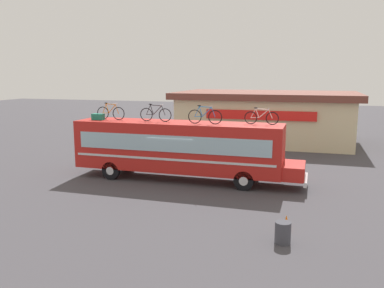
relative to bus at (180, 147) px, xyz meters
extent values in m
plane|color=#423F44|center=(-0.15, 0.00, -1.84)|extent=(120.00, 120.00, 0.00)
cube|color=red|center=(-0.15, 0.00, 0.05)|extent=(11.35, 2.36, 2.60)
cube|color=red|center=(6.06, 0.00, -0.90)|extent=(1.08, 2.17, 0.71)
cube|color=#99B7C6|center=(-0.15, -1.19, 0.36)|extent=(10.44, 0.04, 0.87)
cube|color=#99B7C6|center=(-0.15, 1.19, 0.36)|extent=(10.44, 0.04, 0.87)
cube|color=silver|center=(-0.15, -1.20, -0.47)|extent=(10.89, 0.03, 0.12)
cube|color=silver|center=(-0.15, 1.20, -0.47)|extent=(10.89, 0.03, 0.12)
cube|color=silver|center=(6.66, 0.00, -1.33)|extent=(0.16, 2.24, 0.24)
cylinder|color=black|center=(3.71, -1.04, -1.34)|extent=(1.00, 0.28, 1.00)
cylinder|color=silver|center=(3.71, -1.04, -1.34)|extent=(0.45, 0.30, 0.45)
cylinder|color=black|center=(3.71, 1.04, -1.34)|extent=(1.00, 0.28, 1.00)
cylinder|color=silver|center=(3.71, 1.04, -1.34)|extent=(0.45, 0.30, 0.45)
cylinder|color=black|center=(-3.67, -1.04, -1.34)|extent=(1.00, 0.28, 1.00)
cylinder|color=silver|center=(-3.67, -1.04, -1.34)|extent=(0.45, 0.30, 0.45)
cylinder|color=black|center=(-3.67, 1.04, -1.34)|extent=(1.00, 0.28, 1.00)
cylinder|color=silver|center=(-3.67, 1.04, -1.34)|extent=(0.45, 0.30, 0.45)
cube|color=#1E7F66|center=(-4.80, -0.26, 1.52)|extent=(0.68, 0.35, 0.35)
torus|color=black|center=(-4.63, 0.01, 1.71)|extent=(0.73, 0.04, 0.73)
torus|color=black|center=(-3.64, 0.01, 1.71)|extent=(0.73, 0.04, 0.73)
cylinder|color=orange|center=(-4.33, 0.01, 1.99)|extent=(0.19, 0.04, 0.53)
cylinder|color=orange|center=(-4.04, 0.01, 1.97)|extent=(0.46, 0.04, 0.50)
cylinder|color=orange|center=(-4.12, 0.01, 2.23)|extent=(0.59, 0.04, 0.07)
cylinder|color=orange|center=(-4.44, 0.01, 1.72)|extent=(0.38, 0.03, 0.05)
cylinder|color=orange|center=(-4.52, 0.01, 1.98)|extent=(0.24, 0.03, 0.55)
cylinder|color=orange|center=(-3.73, 0.01, 1.96)|extent=(0.21, 0.03, 0.51)
cylinder|color=silver|center=(-3.82, 0.01, 2.26)|extent=(0.03, 0.44, 0.03)
ellipsoid|color=black|center=(-4.41, 0.01, 2.29)|extent=(0.20, 0.08, 0.06)
torus|color=black|center=(-1.92, -0.04, 1.71)|extent=(0.73, 0.04, 0.73)
torus|color=black|center=(-0.83, -0.04, 1.71)|extent=(0.73, 0.04, 0.73)
cylinder|color=black|center=(-1.59, -0.04, 1.99)|extent=(0.21, 0.04, 0.52)
cylinder|color=black|center=(-1.27, -0.04, 1.97)|extent=(0.51, 0.04, 0.50)
cylinder|color=black|center=(-1.35, -0.04, 2.23)|extent=(0.66, 0.04, 0.07)
cylinder|color=black|center=(-1.71, -0.04, 1.72)|extent=(0.42, 0.03, 0.05)
cylinder|color=black|center=(-1.80, -0.04, 1.98)|extent=(0.27, 0.03, 0.54)
cylinder|color=black|center=(-0.93, -0.04, 1.96)|extent=(0.23, 0.03, 0.51)
cylinder|color=silver|center=(-1.02, -0.04, 2.26)|extent=(0.03, 0.44, 0.03)
ellipsoid|color=black|center=(-1.68, -0.04, 2.28)|extent=(0.20, 0.08, 0.06)
torus|color=black|center=(0.94, -0.30, 1.71)|extent=(0.73, 0.04, 0.73)
torus|color=black|center=(2.03, -0.30, 1.71)|extent=(0.73, 0.04, 0.73)
cylinder|color=#197FDB|center=(1.26, -0.30, 1.99)|extent=(0.21, 0.04, 0.53)
cylinder|color=#197FDB|center=(1.59, -0.30, 1.97)|extent=(0.51, 0.04, 0.51)
cylinder|color=#197FDB|center=(1.50, -0.30, 2.23)|extent=(0.66, 0.04, 0.07)
cylinder|color=#197FDB|center=(1.14, -0.30, 1.72)|extent=(0.42, 0.03, 0.05)
cylinder|color=#197FDB|center=(1.06, -0.30, 1.98)|extent=(0.27, 0.03, 0.55)
cylinder|color=#197FDB|center=(1.93, -0.30, 1.96)|extent=(0.23, 0.03, 0.51)
cylinder|color=silver|center=(1.83, -0.30, 2.26)|extent=(0.03, 0.44, 0.03)
ellipsoid|color=black|center=(1.18, -0.30, 2.29)|extent=(0.20, 0.08, 0.06)
torus|color=black|center=(3.77, 0.30, 1.67)|extent=(0.66, 0.04, 0.66)
torus|color=black|center=(4.87, 0.30, 1.67)|extent=(0.66, 0.04, 0.66)
cylinder|color=white|center=(4.10, 0.30, 1.92)|extent=(0.21, 0.04, 0.47)
cylinder|color=white|center=(4.43, 0.30, 1.91)|extent=(0.51, 0.04, 0.45)
cylinder|color=white|center=(4.35, 0.30, 2.14)|extent=(0.66, 0.04, 0.07)
cylinder|color=white|center=(3.98, 0.30, 1.68)|extent=(0.42, 0.03, 0.05)
cylinder|color=white|center=(3.89, 0.30, 1.91)|extent=(0.27, 0.03, 0.49)
cylinder|color=white|center=(4.77, 0.30, 1.90)|extent=(0.23, 0.03, 0.46)
cylinder|color=silver|center=(4.67, 0.30, 2.17)|extent=(0.03, 0.44, 0.03)
ellipsoid|color=black|center=(4.02, 0.30, 2.19)|extent=(0.20, 0.08, 0.06)
cube|color=beige|center=(2.97, 14.45, 0.02)|extent=(13.85, 8.52, 3.72)
cube|color=brown|center=(2.97, 14.45, 2.14)|extent=(14.96, 9.20, 0.52)
cube|color=red|center=(2.97, 10.09, 0.84)|extent=(8.31, 0.16, 0.70)
cylinder|color=#3F3F47|center=(6.07, -6.99, -1.45)|extent=(0.55, 0.55, 0.76)
cone|color=orange|center=(6.10, -5.75, -1.54)|extent=(0.32, 0.32, 0.58)
camera|label=1|loc=(6.87, -20.30, 3.89)|focal=37.49mm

